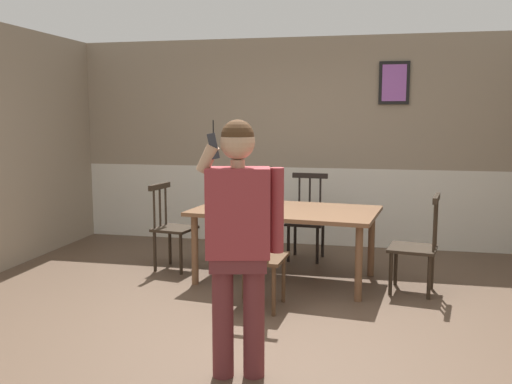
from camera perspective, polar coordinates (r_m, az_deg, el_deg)
ground_plane at (r=4.96m, az=-0.57°, el=-12.41°), size 6.69×6.69×0.00m
room_back_partition at (r=7.51m, az=4.38°, el=4.63°), size 6.08×0.17×2.70m
dining_table at (r=5.84m, az=3.01°, el=-2.45°), size 1.96×1.29×0.75m
chair_near_window at (r=6.36m, az=-8.48°, el=-3.54°), size 0.47×0.47×0.96m
chair_by_doorway at (r=5.01m, az=0.09°, el=-6.57°), size 0.50×0.50×0.92m
chair_at_table_head at (r=6.77m, az=5.15°, el=-2.76°), size 0.46×0.46×1.02m
chair_opposite_corner at (r=5.68m, az=15.92°, el=-5.24°), size 0.51×0.51×0.96m
person_figure at (r=3.62m, az=-1.72°, el=-4.06°), size 0.55×0.31×1.68m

